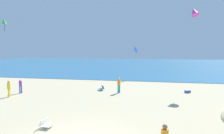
% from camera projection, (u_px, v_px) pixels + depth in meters
% --- Properties ---
extents(ground_plane, '(120.00, 120.00, 0.00)m').
position_uv_depth(ground_plane, '(115.00, 94.00, 18.69)').
color(ground_plane, '#C6B58C').
extents(ocean_water, '(120.00, 60.00, 0.05)m').
position_uv_depth(ocean_water, '(135.00, 64.00, 55.96)').
color(ocean_water, teal).
rests_on(ocean_water, ground_plane).
extents(beach_chair_far_left, '(0.69, 0.63, 0.53)m').
position_uv_depth(beach_chair_far_left, '(46.00, 124.00, 10.76)').
color(beach_chair_far_left, white).
rests_on(beach_chair_far_left, ground_plane).
extents(beach_chair_near_camera, '(0.80, 0.79, 0.54)m').
position_uv_depth(beach_chair_near_camera, '(102.00, 88.00, 20.56)').
color(beach_chair_near_camera, '#2370B2').
rests_on(beach_chair_near_camera, ground_plane).
extents(cooler_box, '(0.65, 0.55, 0.29)m').
position_uv_depth(cooler_box, '(188.00, 91.00, 19.46)').
color(cooler_box, '#2D56B7').
rests_on(cooler_box, ground_plane).
extents(person_0, '(0.45, 0.45, 1.60)m').
position_uv_depth(person_0, '(119.00, 84.00, 19.31)').
color(person_0, '#19ADB2').
rests_on(person_0, ground_plane).
extents(person_4, '(0.40, 0.40, 1.45)m').
position_uv_depth(person_4, '(20.00, 85.00, 19.17)').
color(person_4, blue).
rests_on(person_4, ground_plane).
extents(person_7, '(0.39, 0.39, 1.59)m').
position_uv_depth(person_7, '(9.00, 88.00, 17.64)').
color(person_7, yellow).
rests_on(person_7, ground_plane).
extents(kite_blue, '(0.53, 1.05, 1.88)m').
position_uv_depth(kite_blue, '(136.00, 50.00, 29.15)').
color(kite_blue, blue).
extents(kite_magenta, '(1.32, 1.47, 1.86)m').
position_uv_depth(kite_magenta, '(194.00, 11.00, 21.37)').
color(kite_magenta, '#DB3DA8').
extents(kite_green, '(0.69, 0.69, 1.29)m').
position_uv_depth(kite_green, '(4.00, 21.00, 18.86)').
color(kite_green, green).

